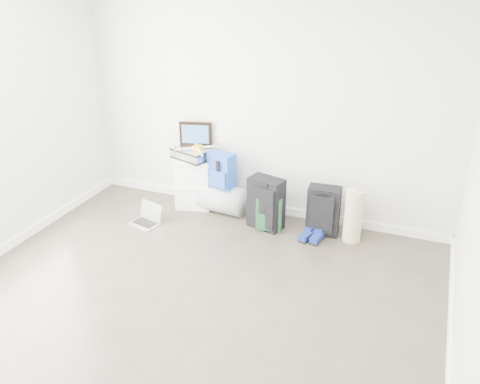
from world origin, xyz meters
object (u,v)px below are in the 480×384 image
at_px(boxes_stack, 194,182).
at_px(briefcase, 193,153).
at_px(duffel_bag, 223,199).
at_px(laptop, 147,218).
at_px(large_suitcase, 266,203).
at_px(carry_on, 323,211).

height_order(boxes_stack, briefcase, briefcase).
xyz_separation_m(boxes_stack, duffel_bag, (0.41, -0.03, -0.15)).
bearing_deg(laptop, boxes_stack, 78.52).
relative_size(large_suitcase, carry_on, 1.08).
bearing_deg(briefcase, large_suitcase, 5.96).
relative_size(duffel_bag, carry_on, 1.01).
xyz_separation_m(briefcase, carry_on, (1.68, -0.11, -0.43)).
relative_size(carry_on, laptop, 1.49).
height_order(duffel_bag, laptop, duffel_bag).
bearing_deg(briefcase, laptop, -99.15).
height_order(large_suitcase, carry_on, large_suitcase).
xyz_separation_m(briefcase, large_suitcase, (1.03, -0.21, -0.40)).
xyz_separation_m(carry_on, laptop, (-2.00, -0.53, -0.23)).
height_order(duffel_bag, large_suitcase, large_suitcase).
height_order(duffel_bag, carry_on, carry_on).
bearing_deg(duffel_bag, boxes_stack, -178.02).
bearing_deg(carry_on, boxes_stack, 171.50).
bearing_deg(boxes_stack, laptop, -131.05).
distance_m(boxes_stack, large_suitcase, 1.05).
distance_m(large_suitcase, carry_on, 0.66).
xyz_separation_m(briefcase, laptop, (-0.32, -0.63, -0.65)).
bearing_deg(laptop, duffel_bag, 54.82).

